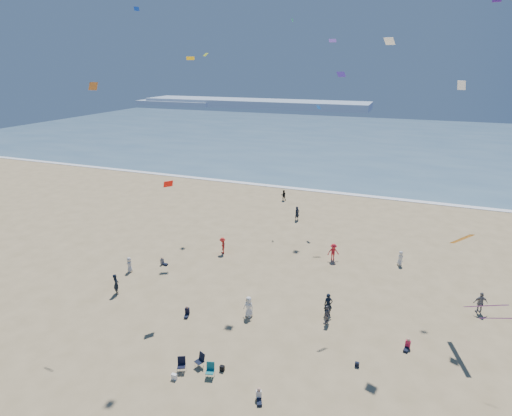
% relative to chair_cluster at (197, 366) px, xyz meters
% --- Properties ---
extents(ground, '(220.00, 220.00, 0.00)m').
position_rel_chair_cluster_xyz_m(ground, '(0.11, -2.49, -0.50)').
color(ground, tan).
rests_on(ground, ground).
extents(ocean, '(220.00, 100.00, 0.06)m').
position_rel_chair_cluster_xyz_m(ocean, '(0.11, 92.51, -0.47)').
color(ocean, '#476B84').
rests_on(ocean, ground).
extents(surf_line, '(220.00, 1.20, 0.08)m').
position_rel_chair_cluster_xyz_m(surf_line, '(0.11, 42.51, -0.46)').
color(surf_line, white).
rests_on(surf_line, ground).
extents(headland_far, '(110.00, 20.00, 3.20)m').
position_rel_chair_cluster_xyz_m(headland_far, '(-59.89, 167.51, 1.10)').
color(headland_far, '#7A8EA8').
rests_on(headland_far, ground).
extents(headland_near, '(40.00, 14.00, 2.00)m').
position_rel_chair_cluster_xyz_m(headland_near, '(-99.89, 162.51, 0.50)').
color(headland_near, '#7A8EA8').
rests_on(headland_near, ground).
extents(standing_flyers, '(32.21, 49.67, 1.94)m').
position_rel_chair_cluster_xyz_m(standing_flyers, '(2.62, 14.09, 0.38)').
color(standing_flyers, red).
rests_on(standing_flyers, ground).
extents(seated_group, '(24.46, 18.15, 0.84)m').
position_rel_chair_cluster_xyz_m(seated_group, '(1.32, 3.83, -0.08)').
color(seated_group, silver).
rests_on(seated_group, ground).
extents(chair_cluster, '(2.76, 1.59, 1.00)m').
position_rel_chair_cluster_xyz_m(chair_cluster, '(0.00, 0.00, 0.00)').
color(chair_cluster, black).
rests_on(chair_cluster, ground).
extents(white_tote, '(0.35, 0.20, 0.40)m').
position_rel_chair_cluster_xyz_m(white_tote, '(-1.07, -1.10, -0.30)').
color(white_tote, white).
rests_on(white_tote, ground).
extents(black_backpack, '(0.30, 0.22, 0.38)m').
position_rel_chair_cluster_xyz_m(black_backpack, '(1.51, 0.69, -0.31)').
color(black_backpack, black).
rests_on(black_backpack, ground).
extents(navy_bag, '(0.28, 0.18, 0.34)m').
position_rel_chair_cluster_xyz_m(navy_bag, '(9.88, 4.24, -0.33)').
color(navy_bag, black).
rests_on(navy_bag, ground).
extents(kites_aloft, '(45.98, 38.88, 29.65)m').
position_rel_chair_cluster_xyz_m(kites_aloft, '(9.62, 10.92, 14.08)').
color(kites_aloft, '#DD50C2').
rests_on(kites_aloft, ground).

